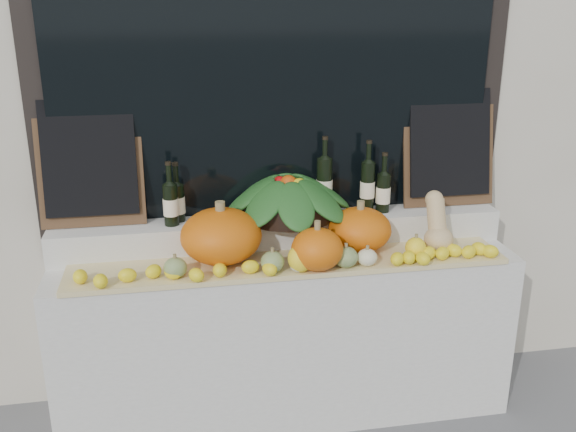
{
  "coord_description": "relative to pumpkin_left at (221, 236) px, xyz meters",
  "views": [
    {
      "loc": [
        -0.51,
        -1.38,
        2.13
      ],
      "look_at": [
        0.0,
        1.45,
        1.12
      ],
      "focal_mm": 40.0,
      "sensor_mm": 36.0,
      "label": 1
    }
  ],
  "objects": [
    {
      "name": "produce_bowl",
      "position": [
        0.36,
        0.2,
        0.11
      ],
      "size": [
        0.69,
        0.69,
        0.23
      ],
      "color": "black",
      "rests_on": "rear_tier"
    },
    {
      "name": "display_sill",
      "position": [
        0.32,
        0.06,
        -0.6
      ],
      "size": [
        2.3,
        0.55,
        0.88
      ],
      "primitive_type": "cube",
      "color": "silver",
      "rests_on": "ground"
    },
    {
      "name": "straw_bedding",
      "position": [
        0.32,
        -0.06,
        -0.14
      ],
      "size": [
        2.1,
        0.32,
        0.02
      ],
      "primitive_type": "cube",
      "color": "tan",
      "rests_on": "display_sill"
    },
    {
      "name": "wine_bottle_tall",
      "position": [
        0.56,
        0.24,
        0.15
      ],
      "size": [
        0.08,
        0.08,
        0.4
      ],
      "color": "black",
      "rests_on": "rear_tier"
    },
    {
      "name": "wine_bottle_near_left",
      "position": [
        -0.2,
        0.24,
        0.1
      ],
      "size": [
        0.08,
        0.08,
        0.3
      ],
      "color": "black",
      "rests_on": "rear_tier"
    },
    {
      "name": "rear_tier",
      "position": [
        0.32,
        0.21,
        -0.08
      ],
      "size": [
        2.3,
        0.25,
        0.16
      ],
      "primitive_type": "cube",
      "color": "silver",
      "rests_on": "display_sill"
    },
    {
      "name": "wine_bottle_near_right",
      "position": [
        0.78,
        0.2,
        0.14
      ],
      "size": [
        0.08,
        0.08,
        0.38
      ],
      "color": "black",
      "rests_on": "rear_tier"
    },
    {
      "name": "pumpkin_left",
      "position": [
        0.0,
        0.0,
        0.0
      ],
      "size": [
        0.44,
        0.44,
        0.26
      ],
      "primitive_type": "ellipsoid",
      "rotation": [
        0.0,
        0.0,
        -0.16
      ],
      "color": "orange",
      "rests_on": "straw_bedding"
    },
    {
      "name": "pumpkin_center",
      "position": [
        0.43,
        -0.17,
        -0.03
      ],
      "size": [
        0.28,
        0.28,
        0.2
      ],
      "primitive_type": "ellipsoid",
      "rotation": [
        0.0,
        0.0,
        -0.19
      ],
      "color": "orange",
      "rests_on": "straw_bedding"
    },
    {
      "name": "chalkboard_right",
      "position": [
        1.24,
        0.28,
        0.32
      ],
      "size": [
        0.5,
        0.15,
        0.61
      ],
      "rotation": [
        -0.19,
        0.0,
        0.0
      ],
      "color": "#4C331E",
      "rests_on": "rear_tier"
    },
    {
      "name": "chalkboard_left",
      "position": [
        -0.6,
        0.28,
        0.32
      ],
      "size": [
        0.5,
        0.15,
        0.61
      ],
      "rotation": [
        -0.19,
        0.0,
        0.0
      ],
      "color": "#4C331E",
      "rests_on": "rear_tier"
    },
    {
      "name": "wine_bottle_far_right",
      "position": [
        0.86,
        0.2,
        0.11
      ],
      "size": [
        0.08,
        0.08,
        0.32
      ],
      "color": "black",
      "rests_on": "rear_tier"
    },
    {
      "name": "butternut_squash",
      "position": [
        1.07,
        -0.04,
        -0.01
      ],
      "size": [
        0.14,
        0.21,
        0.29
      ],
      "color": "tan",
      "rests_on": "straw_bedding"
    },
    {
      "name": "pumpkin_right",
      "position": [
        0.69,
        0.03,
        -0.02
      ],
      "size": [
        0.4,
        0.4,
        0.22
      ],
      "primitive_type": "ellipsoid",
      "rotation": [
        0.0,
        0.0,
        0.35
      ],
      "color": "orange",
      "rests_on": "straw_bedding"
    },
    {
      "name": "decorative_gourds",
      "position": [
        0.4,
        -0.16,
        -0.08
      ],
      "size": [
        1.25,
        0.17,
        0.15
      ],
      "color": "#2B5D1C",
      "rests_on": "straw_bedding"
    },
    {
      "name": "lemon_heap",
      "position": [
        0.32,
        -0.17,
        -0.1
      ],
      "size": [
        2.2,
        0.16,
        0.06
      ],
      "primitive_type": null,
      "color": "yellow",
      "rests_on": "straw_bedding"
    },
    {
      "name": "wine_bottle_far_left",
      "position": [
        -0.23,
        0.19,
        0.11
      ],
      "size": [
        0.08,
        0.08,
        0.32
      ],
      "color": "black",
      "rests_on": "rear_tier"
    }
  ]
}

